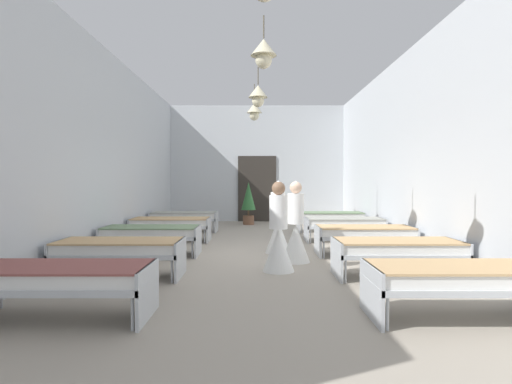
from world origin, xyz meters
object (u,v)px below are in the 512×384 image
(bed_right_row_0, at_px, (456,278))
(bed_right_row_4, at_px, (328,217))
(bed_left_row_0, at_px, (59,278))
(bed_right_row_1, at_px, (395,249))
(bed_left_row_1, at_px, (118,249))
(bed_right_row_2, at_px, (363,233))
(potted_plant, at_px, (247,200))
(bed_left_row_2, at_px, (150,233))
(nurse_mid_aisle, at_px, (294,233))
(bed_right_row_3, at_px, (342,223))
(nurse_near_aisle, at_px, (277,239))
(bed_left_row_4, at_px, (183,217))
(nurse_far_aisle, at_px, (276,227))
(bed_left_row_3, at_px, (169,223))

(bed_right_row_0, bearing_deg, bed_right_row_4, 90.00)
(bed_left_row_0, height_order, bed_right_row_1, same)
(bed_left_row_1, height_order, bed_right_row_2, same)
(bed_left_row_1, height_order, potted_plant, potted_plant)
(bed_left_row_2, relative_size, nurse_mid_aisle, 1.28)
(bed_right_row_3, distance_m, potted_plant, 4.59)
(bed_left_row_1, relative_size, bed_right_row_2, 1.00)
(bed_left_row_2, bearing_deg, bed_right_row_2, 0.00)
(bed_left_row_1, relative_size, bed_right_row_4, 1.00)
(nurse_near_aisle, relative_size, nurse_mid_aisle, 1.00)
(bed_left_row_1, relative_size, nurse_near_aisle, 1.28)
(bed_right_row_2, height_order, bed_right_row_4, same)
(nurse_near_aisle, height_order, nurse_mid_aisle, same)
(bed_left_row_0, distance_m, bed_right_row_4, 8.71)
(bed_right_row_2, bearing_deg, bed_left_row_4, 138.24)
(bed_right_row_4, xyz_separation_m, nurse_far_aisle, (-1.72, -3.56, 0.09))
(bed_right_row_1, relative_size, nurse_mid_aisle, 1.28)
(bed_left_row_0, bearing_deg, nurse_mid_aisle, 47.73)
(bed_left_row_1, xyz_separation_m, bed_left_row_3, (0.00, 3.80, 0.00))
(nurse_near_aisle, xyz_separation_m, nurse_far_aisle, (0.08, 1.71, 0.00))
(bed_right_row_4, distance_m, nurse_mid_aisle, 4.73)
(bed_left_row_0, relative_size, bed_right_row_0, 1.00)
(bed_left_row_2, xyz_separation_m, nurse_far_aisle, (2.54, 0.24, 0.09))
(bed_right_row_0, bearing_deg, nurse_near_aisle, 127.78)
(bed_right_row_0, relative_size, nurse_near_aisle, 1.28)
(bed_right_row_0, height_order, bed_right_row_4, same)
(bed_right_row_2, height_order, potted_plant, potted_plant)
(bed_left_row_3, bearing_deg, bed_right_row_4, 24.06)
(bed_left_row_1, distance_m, nurse_near_aisle, 2.49)
(potted_plant, bearing_deg, bed_right_row_2, -67.26)
(bed_right_row_2, bearing_deg, nurse_near_aisle, -140.58)
(bed_left_row_0, bearing_deg, bed_left_row_1, 90.00)
(bed_right_row_0, distance_m, nurse_mid_aisle, 3.42)
(bed_right_row_0, distance_m, bed_right_row_4, 7.60)
(bed_left_row_2, distance_m, bed_left_row_4, 3.80)
(bed_right_row_1, bearing_deg, bed_right_row_0, -90.00)
(nurse_near_aisle, bearing_deg, bed_left_row_1, 101.32)
(bed_left_row_2, relative_size, bed_right_row_2, 1.00)
(bed_left_row_0, height_order, bed_left_row_4, same)
(bed_left_row_0, distance_m, nurse_far_aisle, 4.77)
(bed_right_row_1, distance_m, bed_left_row_2, 4.66)
(bed_left_row_2, relative_size, bed_left_row_4, 1.00)
(bed_right_row_1, xyz_separation_m, nurse_mid_aisle, (-1.44, 1.19, 0.09))
(bed_left_row_3, bearing_deg, bed_left_row_0, -90.00)
(bed_right_row_4, xyz_separation_m, nurse_near_aisle, (-1.80, -5.28, 0.09))
(bed_right_row_1, xyz_separation_m, bed_right_row_2, (0.00, 1.90, 0.00))
(bed_right_row_3, bearing_deg, bed_right_row_4, 90.00)
(bed_right_row_3, xyz_separation_m, nurse_near_aisle, (-1.80, -3.38, 0.09))
(bed_right_row_3, bearing_deg, bed_right_row_0, -90.00)
(bed_left_row_2, height_order, nurse_far_aisle, nurse_far_aisle)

